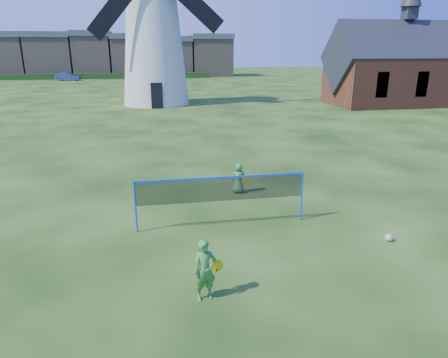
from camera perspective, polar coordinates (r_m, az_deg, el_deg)
name	(u,v)px	position (r m, az deg, el deg)	size (l,w,h in m)	color
ground	(220,234)	(11.64, -0.55, -7.85)	(220.00, 220.00, 0.00)	black
windmill	(153,33)	(39.70, -10.04, 19.83)	(12.41, 6.19, 18.16)	silver
chapel	(402,70)	(42.48, 24.06, 14.05)	(13.67, 6.63, 11.56)	brown
badminton_net	(221,190)	(11.74, -0.37, -1.59)	(5.05, 0.05, 1.55)	blue
player_girl	(205,270)	(8.58, -2.74, -12.89)	(0.69, 0.41, 1.35)	#428736
player_boy	(239,178)	(14.71, 2.12, 0.14)	(0.69, 0.56, 1.13)	#418843
play_ball	(389,238)	(12.09, 22.46, -7.73)	(0.22, 0.22, 0.22)	green
terraced_houses	(57,55)	(84.12, -22.70, 15.94)	(66.29, 8.40, 8.34)	#8B775D
hedge	(33,77)	(79.12, -25.53, 13.01)	(62.00, 0.80, 1.00)	#193814
car_right	(68,77)	(74.60, -21.37, 13.43)	(1.39, 3.99, 1.32)	navy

